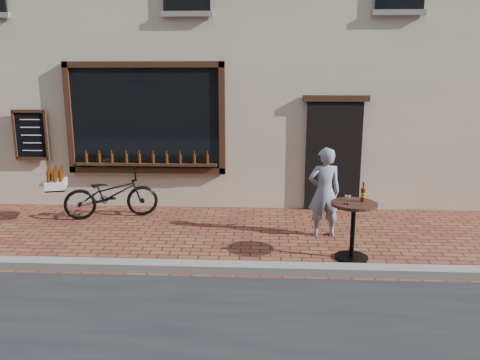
{
  "coord_description": "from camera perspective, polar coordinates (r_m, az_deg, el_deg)",
  "views": [
    {
      "loc": [
        0.52,
        -5.92,
        2.69
      ],
      "look_at": [
        0.14,
        1.2,
        1.1
      ],
      "focal_mm": 35.0,
      "sensor_mm": 36.0,
      "label": 1
    }
  ],
  "objects": [
    {
      "name": "ground",
      "position": [
        6.52,
        -1.82,
        -11.8
      ],
      "size": [
        90.0,
        90.0,
        0.0
      ],
      "primitive_type": "plane",
      "color": "maroon",
      "rests_on": "ground"
    },
    {
      "name": "kerb",
      "position": [
        6.68,
        -1.67,
        -10.62
      ],
      "size": [
        90.0,
        0.25,
        0.12
      ],
      "primitive_type": "cube",
      "color": "slate",
      "rests_on": "ground"
    },
    {
      "name": "cargo_bicycle",
      "position": [
        9.34,
        -15.65,
        -1.63
      ],
      "size": [
        2.11,
        1.15,
        0.99
      ],
      "rotation": [
        0.0,
        0.0,
        1.88
      ],
      "color": "black",
      "rests_on": "ground"
    },
    {
      "name": "bistro_table",
      "position": [
        7.14,
        13.67,
        -4.62
      ],
      "size": [
        0.68,
        0.68,
        1.17
      ],
      "color": "black",
      "rests_on": "ground"
    },
    {
      "name": "pedestrian",
      "position": [
        8.04,
        10.23,
        -1.47
      ],
      "size": [
        0.6,
        0.44,
        1.53
      ],
      "primitive_type": "imported",
      "rotation": [
        0.0,
        0.0,
        3.28
      ],
      "color": "slate",
      "rests_on": "ground"
    }
  ]
}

